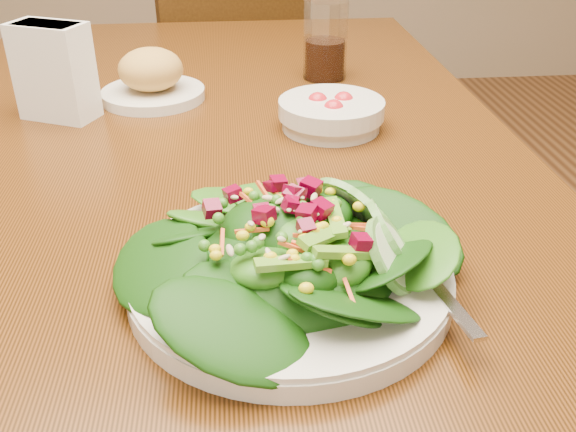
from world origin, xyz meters
name	(u,v)px	position (x,y,z in m)	size (l,w,h in m)	color
dining_table	(207,195)	(0.00, 0.00, 0.65)	(0.90, 1.40, 0.75)	#5C2E0E
chair_far	(222,80)	(0.02, 0.99, 0.51)	(0.58, 0.58, 0.97)	#40250A
salad_plate	(301,257)	(0.10, -0.38, 0.78)	(0.30, 0.30, 0.09)	silver
bread_plate	(152,79)	(-0.08, 0.16, 0.78)	(0.17, 0.17, 0.09)	silver
tomato_bowl	(331,114)	(0.19, 0.00, 0.77)	(0.15, 0.15, 0.05)	silver
drinking_glass	(325,46)	(0.21, 0.24, 0.81)	(0.08, 0.08, 0.14)	silver
napkin_holder	(54,69)	(-0.22, 0.09, 0.83)	(0.12, 0.10, 0.14)	white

